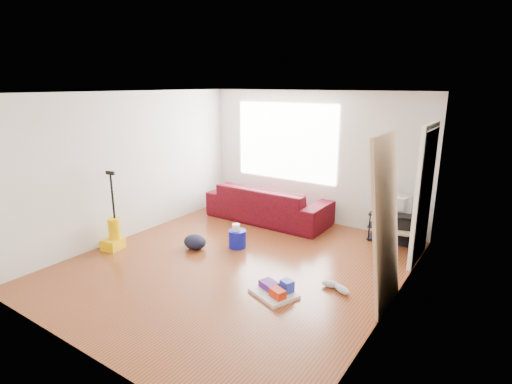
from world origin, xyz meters
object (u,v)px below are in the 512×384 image
Objects in this scene: bucket at (237,247)px; tv_stand at (391,227)px; backpack at (195,248)px; sofa at (268,220)px; side_table at (404,232)px; cleaning_tray at (275,291)px; vacuum at (113,235)px.

tv_stand is at bearing 40.06° from bucket.
tv_stand is 1.80× the size of backpack.
sofa is 4.25× the size of side_table.
sofa is 8.26× the size of bucket.
bucket is 0.71× the size of backpack.
sofa is at bearing 101.69° from bucket.
backpack is at bearing 164.00° from cleaning_tray.
sofa reaches higher than backpack.
side_table is at bearing -56.74° from tv_stand.
sofa is at bearing 96.11° from backpack.
cleaning_tray is at bearing -6.76° from vacuum.
sofa reaches higher than cleaning_tray.
bucket is at bearing -150.30° from side_table.
vacuum is at bearing -144.33° from bucket.
sofa is 1.88m from backpack.
bucket is at bearing 25.04° from vacuum.
backpack is (-0.25, -1.86, 0.00)m from sofa.
vacuum is (-3.95, -2.49, -0.11)m from side_table.
backpack is (-2.55, -2.13, -0.25)m from tv_stand.
backpack is (-1.87, 0.54, -0.06)m from cleaning_tray.
bucket reaches higher than backpack.
backpack is (-0.54, -0.44, 0.00)m from bucket.
sofa is at bearing 52.04° from vacuum.
vacuum is at bearing -147.73° from side_table.
tv_stand reaches higher than sofa.
backpack is at bearing 82.48° from sofa.
tv_stand is 2.53× the size of bucket.
backpack is at bearing 23.29° from vacuum.
vacuum is at bearing -147.36° from tv_stand.
bucket is (-2.01, -1.69, -0.25)m from tv_stand.
bucket is 1.65m from cleaning_tray.
tv_stand is 1.30× the size of side_table.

